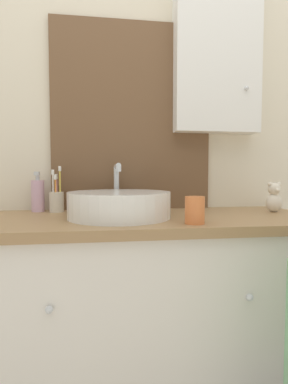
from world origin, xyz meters
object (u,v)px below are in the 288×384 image
Objects in this scene: toothbrush_holder at (57,200)px; teddy_bear at (274,198)px; sink_basin at (119,204)px; soap_dispenser at (38,195)px; drinking_cup at (195,210)px.

toothbrush_holder is 1.52× the size of teddy_bear.
sink_basin is at bearing -38.14° from toothbrush_holder.
sink_basin is at bearing -174.05° from teddy_bear.
drinking_cup is at bearing -34.82° from soap_dispenser.
sink_basin reaches higher than drinking_cup.
drinking_cup is at bearing -36.42° from sink_basin.
sink_basin is at bearing 143.58° from drinking_cup.
drinking_cup is (0.59, -0.41, -0.03)m from soap_dispenser.
toothbrush_holder is 2.19× the size of drinking_cup.
teddy_bear is at bearing -8.20° from toothbrush_holder.
toothbrush_holder is 0.09m from soap_dispenser.
sink_basin is 0.69m from teddy_bear.
sink_basin is 0.30m from drinking_cup.
toothbrush_holder reaches higher than soap_dispenser.
toothbrush_holder is 1.14× the size of soap_dispenser.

